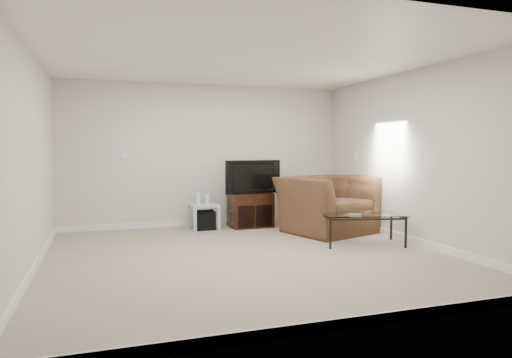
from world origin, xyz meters
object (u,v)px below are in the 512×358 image
object	(u,v)px
television	(251,177)
recliner	(328,195)
tv_stand	(250,210)
side_table	(204,217)
subwoofer	(205,220)
coffee_table	(362,229)

from	to	relation	value
television	recliner	world-z (taller)	recliner
tv_stand	side_table	distance (m)	0.83
tv_stand	television	distance (m)	0.59
recliner	side_table	bearing A→B (deg)	137.68
side_table	recliner	bearing A→B (deg)	-24.15
television	recliner	distance (m)	1.37
television	subwoofer	world-z (taller)	television
subwoofer	television	bearing A→B (deg)	-3.51
television	subwoofer	distance (m)	1.09
tv_stand	coffee_table	bearing A→B (deg)	-61.86
television	tv_stand	bearing A→B (deg)	88.32
television	subwoofer	xyz separation A→B (m)	(-0.80, 0.05, -0.73)
television	recliner	size ratio (longest dim) A/B	0.66
subwoofer	tv_stand	bearing A→B (deg)	-1.39
side_table	television	bearing A→B (deg)	-2.06
tv_stand	coffee_table	world-z (taller)	tv_stand
coffee_table	tv_stand	bearing A→B (deg)	120.33
subwoofer	recliner	bearing A→B (deg)	-24.93
subwoofer	recliner	distance (m)	2.11
tv_stand	subwoofer	bearing A→B (deg)	176.43
tv_stand	subwoofer	xyz separation A→B (m)	(-0.80, 0.02, -0.15)
tv_stand	recliner	bearing A→B (deg)	-40.68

